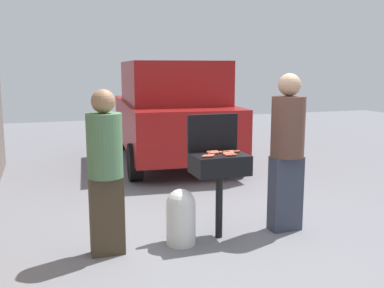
{
  "coord_description": "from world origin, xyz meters",
  "views": [
    {
      "loc": [
        -1.95,
        -4.4,
        1.9
      ],
      "look_at": [
        -0.26,
        0.51,
        1.0
      ],
      "focal_mm": 41.38,
      "sensor_mm": 36.0,
      "label": 1
    }
  ],
  "objects_px": {
    "hot_dog_2": "(212,152)",
    "hot_dog_5": "(213,153)",
    "hot_dog_8": "(228,152)",
    "hot_dog_7": "(231,155)",
    "hot_dog_0": "(216,152)",
    "hot_dog_3": "(234,152)",
    "propane_tank": "(181,216)",
    "hot_dog_9": "(208,157)",
    "person_left": "(105,167)",
    "hot_dog_4": "(228,153)",
    "parked_minivan": "(170,111)",
    "hot_dog_1": "(229,154)",
    "person_right": "(287,147)",
    "hot_dog_6": "(209,156)",
    "bbq_grill": "(219,167)"
  },
  "relations": [
    {
      "from": "hot_dog_2",
      "to": "hot_dog_5",
      "type": "bearing_deg",
      "value": -106.35
    },
    {
      "from": "hot_dog_8",
      "to": "hot_dog_7",
      "type": "bearing_deg",
      "value": -104.33
    },
    {
      "from": "hot_dog_0",
      "to": "hot_dog_3",
      "type": "relative_size",
      "value": 1.0
    },
    {
      "from": "hot_dog_3",
      "to": "propane_tank",
      "type": "height_order",
      "value": "hot_dog_3"
    },
    {
      "from": "hot_dog_9",
      "to": "person_left",
      "type": "distance_m",
      "value": 1.07
    },
    {
      "from": "hot_dog_0",
      "to": "hot_dog_4",
      "type": "height_order",
      "value": "same"
    },
    {
      "from": "hot_dog_2",
      "to": "hot_dog_9",
      "type": "bearing_deg",
      "value": -121.5
    },
    {
      "from": "hot_dog_9",
      "to": "parked_minivan",
      "type": "xyz_separation_m",
      "value": [
        0.86,
        4.37,
        0.05
      ]
    },
    {
      "from": "hot_dog_1",
      "to": "propane_tank",
      "type": "relative_size",
      "value": 0.21
    },
    {
      "from": "hot_dog_5",
      "to": "person_right",
      "type": "distance_m",
      "value": 0.91
    },
    {
      "from": "hot_dog_4",
      "to": "hot_dog_9",
      "type": "xyz_separation_m",
      "value": [
        -0.28,
        -0.11,
        0.0
      ]
    },
    {
      "from": "hot_dog_4",
      "to": "person_right",
      "type": "xyz_separation_m",
      "value": [
        0.75,
        0.0,
        0.03
      ]
    },
    {
      "from": "hot_dog_8",
      "to": "person_left",
      "type": "xyz_separation_m",
      "value": [
        -1.37,
        -0.09,
        -0.05
      ]
    },
    {
      "from": "hot_dog_1",
      "to": "hot_dog_2",
      "type": "xyz_separation_m",
      "value": [
        -0.12,
        0.17,
        0.0
      ]
    },
    {
      "from": "hot_dog_5",
      "to": "parked_minivan",
      "type": "xyz_separation_m",
      "value": [
        0.74,
        4.22,
        0.05
      ]
    },
    {
      "from": "hot_dog_7",
      "to": "parked_minivan",
      "type": "bearing_deg",
      "value": 82.3
    },
    {
      "from": "hot_dog_0",
      "to": "person_left",
      "type": "height_order",
      "value": "person_left"
    },
    {
      "from": "hot_dog_2",
      "to": "hot_dog_6",
      "type": "distance_m",
      "value": 0.23
    },
    {
      "from": "hot_dog_9",
      "to": "person_right",
      "type": "height_order",
      "value": "person_right"
    },
    {
      "from": "hot_dog_2",
      "to": "hot_dog_3",
      "type": "xyz_separation_m",
      "value": [
        0.23,
        -0.08,
        0.0
      ]
    },
    {
      "from": "propane_tank",
      "to": "hot_dog_8",
      "type": "bearing_deg",
      "value": 9.74
    },
    {
      "from": "propane_tank",
      "to": "hot_dog_5",
      "type": "bearing_deg",
      "value": 8.89
    },
    {
      "from": "hot_dog_5",
      "to": "hot_dog_0",
      "type": "bearing_deg",
      "value": 31.68
    },
    {
      "from": "hot_dog_1",
      "to": "hot_dog_9",
      "type": "distance_m",
      "value": 0.28
    },
    {
      "from": "hot_dog_6",
      "to": "parked_minivan",
      "type": "bearing_deg",
      "value": 79.17
    },
    {
      "from": "hot_dog_7",
      "to": "person_left",
      "type": "xyz_separation_m",
      "value": [
        -1.33,
        0.1,
        -0.05
      ]
    },
    {
      "from": "bbq_grill",
      "to": "hot_dog_8",
      "type": "relative_size",
      "value": 7.38
    },
    {
      "from": "hot_dog_9",
      "to": "person_left",
      "type": "bearing_deg",
      "value": 174.88
    },
    {
      "from": "hot_dog_1",
      "to": "hot_dog_4",
      "type": "distance_m",
      "value": 0.05
    },
    {
      "from": "hot_dog_0",
      "to": "hot_dog_6",
      "type": "xyz_separation_m",
      "value": [
        -0.14,
        -0.14,
        0.0
      ]
    },
    {
      "from": "hot_dog_0",
      "to": "hot_dog_1",
      "type": "distance_m",
      "value": 0.15
    },
    {
      "from": "person_left",
      "to": "propane_tank",
      "type": "bearing_deg",
      "value": 13.12
    },
    {
      "from": "hot_dog_4",
      "to": "person_left",
      "type": "distance_m",
      "value": 1.34
    },
    {
      "from": "hot_dog_6",
      "to": "person_right",
      "type": "distance_m",
      "value": 1.0
    },
    {
      "from": "hot_dog_0",
      "to": "propane_tank",
      "type": "distance_m",
      "value": 0.79
    },
    {
      "from": "hot_dog_4",
      "to": "hot_dog_6",
      "type": "bearing_deg",
      "value": -165.01
    },
    {
      "from": "hot_dog_3",
      "to": "hot_dog_9",
      "type": "bearing_deg",
      "value": -157.98
    },
    {
      "from": "hot_dog_4",
      "to": "hot_dog_8",
      "type": "distance_m",
      "value": 0.08
    },
    {
      "from": "hot_dog_0",
      "to": "hot_dog_8",
      "type": "relative_size",
      "value": 1.0
    },
    {
      "from": "parked_minivan",
      "to": "hot_dog_3",
      "type": "bearing_deg",
      "value": 88.8
    },
    {
      "from": "hot_dog_2",
      "to": "hot_dog_7",
      "type": "distance_m",
      "value": 0.27
    },
    {
      "from": "bbq_grill",
      "to": "parked_minivan",
      "type": "height_order",
      "value": "parked_minivan"
    },
    {
      "from": "hot_dog_6",
      "to": "hot_dog_9",
      "type": "distance_m",
      "value": 0.05
    },
    {
      "from": "hot_dog_8",
      "to": "hot_dog_4",
      "type": "bearing_deg",
      "value": -113.29
    },
    {
      "from": "person_left",
      "to": "parked_minivan",
      "type": "xyz_separation_m",
      "value": [
        1.92,
        4.27,
        0.11
      ]
    },
    {
      "from": "hot_dog_3",
      "to": "person_left",
      "type": "height_order",
      "value": "person_left"
    },
    {
      "from": "bbq_grill",
      "to": "hot_dog_1",
      "type": "xyz_separation_m",
      "value": [
        0.07,
        -0.08,
        0.16
      ]
    },
    {
      "from": "parked_minivan",
      "to": "hot_dog_5",
      "type": "bearing_deg",
      "value": 85.36
    },
    {
      "from": "hot_dog_5",
      "to": "person_right",
      "type": "relative_size",
      "value": 0.07
    },
    {
      "from": "hot_dog_4",
      "to": "hot_dog_5",
      "type": "bearing_deg",
      "value": 167.51
    }
  ]
}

